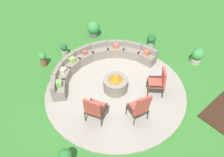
{
  "coord_description": "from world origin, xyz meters",
  "views": [
    {
      "loc": [
        -3.69,
        -4.06,
        5.91
      ],
      "look_at": [
        0.0,
        0.2,
        0.45
      ],
      "focal_mm": 34.83,
      "sensor_mm": 36.0,
      "label": 1
    }
  ],
  "objects_px": {
    "fire_pit": "(116,83)",
    "curved_stone_bench": "(98,61)",
    "lounge_chair_front_right": "(139,107)",
    "potted_plant_2": "(64,49)",
    "lounge_chair_front_left": "(95,108)",
    "lounge_chair_back_left": "(159,81)",
    "potted_plant_3": "(151,40)",
    "potted_plant_1": "(93,28)",
    "potted_plant_4": "(66,157)",
    "potted_plant_0": "(197,55)",
    "potted_plant_5": "(43,59)"
  },
  "relations": [
    {
      "from": "lounge_chair_front_right",
      "to": "potted_plant_2",
      "type": "xyz_separation_m",
      "value": [
        0.05,
        4.51,
        -0.35
      ]
    },
    {
      "from": "curved_stone_bench",
      "to": "potted_plant_4",
      "type": "height_order",
      "value": "curved_stone_bench"
    },
    {
      "from": "potted_plant_0",
      "to": "potted_plant_1",
      "type": "height_order",
      "value": "potted_plant_1"
    },
    {
      "from": "curved_stone_bench",
      "to": "lounge_chair_front_right",
      "type": "distance_m",
      "value": 2.98
    },
    {
      "from": "curved_stone_bench",
      "to": "potted_plant_5",
      "type": "xyz_separation_m",
      "value": [
        -1.6,
        1.57,
        0.01
      ]
    },
    {
      "from": "lounge_chair_front_right",
      "to": "potted_plant_1",
      "type": "bearing_deg",
      "value": 82.18
    },
    {
      "from": "lounge_chair_front_right",
      "to": "potted_plant_0",
      "type": "distance_m",
      "value": 3.98
    },
    {
      "from": "lounge_chair_back_left",
      "to": "potted_plant_3",
      "type": "distance_m",
      "value": 2.93
    },
    {
      "from": "potted_plant_2",
      "to": "curved_stone_bench",
      "type": "bearing_deg",
      "value": -70.41
    },
    {
      "from": "lounge_chair_front_left",
      "to": "lounge_chair_front_right",
      "type": "height_order",
      "value": "lounge_chair_front_right"
    },
    {
      "from": "lounge_chair_front_right",
      "to": "lounge_chair_back_left",
      "type": "height_order",
      "value": "lounge_chair_front_right"
    },
    {
      "from": "fire_pit",
      "to": "curved_stone_bench",
      "type": "xyz_separation_m",
      "value": [
        0.3,
        1.44,
        -0.03
      ]
    },
    {
      "from": "fire_pit",
      "to": "potted_plant_5",
      "type": "distance_m",
      "value": 3.28
    },
    {
      "from": "fire_pit",
      "to": "lounge_chair_front_left",
      "type": "relative_size",
      "value": 0.81
    },
    {
      "from": "potted_plant_0",
      "to": "potted_plant_5",
      "type": "bearing_deg",
      "value": 140.78
    },
    {
      "from": "curved_stone_bench",
      "to": "lounge_chair_back_left",
      "type": "bearing_deg",
      "value": -74.24
    },
    {
      "from": "potted_plant_2",
      "to": "potted_plant_5",
      "type": "distance_m",
      "value": 1.03
    },
    {
      "from": "fire_pit",
      "to": "potted_plant_4",
      "type": "distance_m",
      "value": 3.11
    },
    {
      "from": "potted_plant_4",
      "to": "potted_plant_5",
      "type": "relative_size",
      "value": 1.05
    },
    {
      "from": "fire_pit",
      "to": "potted_plant_5",
      "type": "height_order",
      "value": "fire_pit"
    },
    {
      "from": "potted_plant_1",
      "to": "potted_plant_3",
      "type": "distance_m",
      "value": 2.8
    },
    {
      "from": "curved_stone_bench",
      "to": "potted_plant_1",
      "type": "distance_m",
      "value": 2.34
    },
    {
      "from": "potted_plant_1",
      "to": "potted_plant_4",
      "type": "relative_size",
      "value": 1.21
    },
    {
      "from": "potted_plant_5",
      "to": "potted_plant_1",
      "type": "bearing_deg",
      "value": 7.49
    },
    {
      "from": "lounge_chair_front_left",
      "to": "potted_plant_5",
      "type": "bearing_deg",
      "value": 150.9
    },
    {
      "from": "curved_stone_bench",
      "to": "potted_plant_3",
      "type": "height_order",
      "value": "curved_stone_bench"
    },
    {
      "from": "potted_plant_5",
      "to": "lounge_chair_back_left",
      "type": "bearing_deg",
      "value": -60.55
    },
    {
      "from": "curved_stone_bench",
      "to": "lounge_chair_front_right",
      "type": "bearing_deg",
      "value": -102.17
    },
    {
      "from": "curved_stone_bench",
      "to": "potted_plant_4",
      "type": "relative_size",
      "value": 6.65
    },
    {
      "from": "lounge_chair_front_left",
      "to": "potted_plant_4",
      "type": "distance_m",
      "value": 1.63
    },
    {
      "from": "lounge_chair_back_left",
      "to": "potted_plant_5",
      "type": "bearing_deg",
      "value": 73.55
    },
    {
      "from": "potted_plant_0",
      "to": "potted_plant_3",
      "type": "relative_size",
      "value": 1.12
    },
    {
      "from": "lounge_chair_back_left",
      "to": "potted_plant_2",
      "type": "relative_size",
      "value": 1.92
    },
    {
      "from": "fire_pit",
      "to": "lounge_chair_front_right",
      "type": "xyz_separation_m",
      "value": [
        -0.32,
        -1.46,
        0.28
      ]
    },
    {
      "from": "lounge_chair_front_right",
      "to": "potted_plant_1",
      "type": "relative_size",
      "value": 1.47
    },
    {
      "from": "potted_plant_2",
      "to": "potted_plant_4",
      "type": "relative_size",
      "value": 0.85
    },
    {
      "from": "potted_plant_3",
      "to": "potted_plant_4",
      "type": "height_order",
      "value": "potted_plant_4"
    },
    {
      "from": "curved_stone_bench",
      "to": "potted_plant_5",
      "type": "bearing_deg",
      "value": 135.52
    },
    {
      "from": "potted_plant_5",
      "to": "lounge_chair_front_right",
      "type": "bearing_deg",
      "value": -77.66
    },
    {
      "from": "fire_pit",
      "to": "potted_plant_5",
      "type": "relative_size",
      "value": 1.42
    },
    {
      "from": "lounge_chair_front_right",
      "to": "potted_plant_2",
      "type": "bearing_deg",
      "value": 103.05
    },
    {
      "from": "lounge_chair_front_right",
      "to": "potted_plant_3",
      "type": "bearing_deg",
      "value": 49.9
    },
    {
      "from": "lounge_chair_front_left",
      "to": "potted_plant_2",
      "type": "xyz_separation_m",
      "value": [
        1.11,
        3.63,
        -0.33
      ]
    },
    {
      "from": "potted_plant_2",
      "to": "lounge_chair_front_left",
      "type": "bearing_deg",
      "value": -106.97
    },
    {
      "from": "fire_pit",
      "to": "lounge_chair_front_left",
      "type": "xyz_separation_m",
      "value": [
        -1.38,
        -0.58,
        0.26
      ]
    },
    {
      "from": "lounge_chair_front_right",
      "to": "lounge_chair_back_left",
      "type": "xyz_separation_m",
      "value": [
        1.34,
        0.37,
        -0.03
      ]
    },
    {
      "from": "fire_pit",
      "to": "lounge_chair_front_left",
      "type": "height_order",
      "value": "lounge_chair_front_left"
    },
    {
      "from": "curved_stone_bench",
      "to": "lounge_chair_back_left",
      "type": "distance_m",
      "value": 2.64
    },
    {
      "from": "lounge_chair_front_right",
      "to": "potted_plant_3",
      "type": "distance_m",
      "value": 4.19
    },
    {
      "from": "lounge_chair_front_left",
      "to": "potted_plant_0",
      "type": "bearing_deg",
      "value": 57.28
    }
  ]
}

